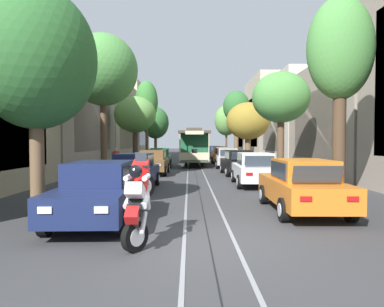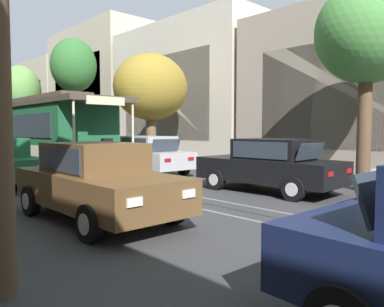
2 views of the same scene
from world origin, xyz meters
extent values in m
plane|color=#38383A|center=(0.00, 22.24, 0.00)|extent=(160.00, 160.00, 0.00)
cube|color=gray|center=(-0.53, 25.80, 0.01)|extent=(0.08, 63.60, 0.01)
cube|color=gray|center=(0.53, 25.80, 0.01)|extent=(0.08, 63.60, 0.01)
cube|color=black|center=(0.00, 25.80, 0.00)|extent=(0.03, 63.60, 0.01)
cube|color=gray|center=(9.82, 14.68, 3.54)|extent=(4.72, 10.82, 7.08)
cube|color=#2D3842|center=(7.48, 14.68, 3.19)|extent=(0.04, 7.78, 4.25)
cube|color=beige|center=(10.31, 25.80, 4.15)|extent=(5.70, 10.82, 8.29)
cube|color=#2D3842|center=(7.48, 25.80, 3.73)|extent=(0.04, 7.78, 4.97)
cube|color=#BCAD93|center=(9.79, 36.92, 5.07)|extent=(4.66, 10.82, 10.14)
cube|color=#2D3842|center=(7.48, 36.92, 4.56)|extent=(0.04, 7.78, 6.08)
cube|color=#BCAD93|center=(9.71, 48.04, 4.37)|extent=(4.49, 10.82, 8.74)
cube|color=#2D3842|center=(7.48, 48.04, 3.93)|extent=(0.04, 7.78, 5.24)
cube|color=#B21414|center=(-2.28, 10.32, 0.75)|extent=(0.28, 0.05, 0.12)
cube|color=#B21414|center=(-3.39, 10.36, 0.75)|extent=(0.28, 0.05, 0.12)
cube|color=brown|center=(-2.78, 15.16, 0.65)|extent=(1.84, 4.32, 0.66)
cube|color=brown|center=(-2.78, 15.31, 1.28)|extent=(1.49, 2.08, 0.60)
cube|color=#2D3842|center=(-2.79, 14.47, 1.26)|extent=(1.33, 0.23, 0.47)
cube|color=#2D3842|center=(-2.77, 16.49, 1.26)|extent=(1.30, 0.21, 0.45)
cube|color=#2D3842|center=(-2.03, 15.30, 1.28)|extent=(0.05, 1.81, 0.47)
cube|color=#2D3842|center=(-3.53, 15.31, 1.28)|extent=(0.05, 1.81, 0.47)
cube|color=white|center=(-2.24, 12.99, 0.75)|extent=(0.28, 0.04, 0.14)
cube|color=#B21414|center=(-2.20, 17.31, 0.75)|extent=(0.28, 0.04, 0.12)
cube|color=white|center=(-3.36, 13.00, 0.75)|extent=(0.28, 0.04, 0.14)
cube|color=#B21414|center=(-3.32, 17.32, 0.75)|extent=(0.28, 0.04, 0.12)
cylinder|color=black|center=(-1.91, 13.81, 0.32)|extent=(0.21, 0.64, 0.64)
cylinder|color=silver|center=(-1.80, 13.81, 0.32)|extent=(0.02, 0.35, 0.35)
cylinder|color=black|center=(-3.67, 13.83, 0.32)|extent=(0.21, 0.64, 0.64)
cylinder|color=silver|center=(-3.78, 13.83, 0.32)|extent=(0.02, 0.35, 0.35)
cylinder|color=black|center=(-1.89, 16.48, 0.32)|extent=(0.21, 0.64, 0.64)
cylinder|color=silver|center=(-1.78, 16.48, 0.32)|extent=(0.02, 0.35, 0.35)
cylinder|color=black|center=(-3.65, 16.50, 0.32)|extent=(0.21, 0.64, 0.64)
cylinder|color=silver|center=(-3.76, 16.50, 0.32)|extent=(0.02, 0.35, 0.35)
cube|color=#2D3842|center=(-2.88, 20.78, 1.26)|extent=(1.34, 0.26, 0.47)
cube|color=#2D3842|center=(-2.15, 21.63, 1.28)|extent=(0.08, 1.81, 0.47)
cube|color=white|center=(-2.28, 19.32, 0.75)|extent=(0.28, 0.05, 0.14)
cube|color=white|center=(-3.39, 19.29, 0.75)|extent=(0.28, 0.05, 0.14)
cylinder|color=black|center=(-1.98, 20.16, 0.32)|extent=(0.22, 0.65, 0.64)
cylinder|color=silver|center=(-1.87, 20.16, 0.32)|extent=(0.03, 0.35, 0.35)
cylinder|color=black|center=(-2.05, 22.82, 0.32)|extent=(0.22, 0.65, 0.64)
cylinder|color=silver|center=(-1.94, 22.82, 0.32)|extent=(0.03, 0.35, 0.35)
cube|color=white|center=(2.23, 11.56, 0.75)|extent=(0.28, 0.05, 0.14)
cube|color=black|center=(2.71, 14.82, 0.65)|extent=(1.94, 4.36, 0.66)
cube|color=black|center=(2.71, 14.67, 1.28)|extent=(1.54, 2.11, 0.60)
cube|color=#2D3842|center=(2.69, 15.51, 1.26)|extent=(1.34, 0.27, 0.47)
cube|color=#2D3842|center=(2.75, 13.49, 1.26)|extent=(1.30, 0.24, 0.45)
cube|color=#2D3842|center=(1.97, 14.65, 1.28)|extent=(0.09, 1.81, 0.47)
cube|color=#2D3842|center=(3.46, 14.70, 1.28)|extent=(0.09, 1.81, 0.47)
cube|color=white|center=(2.08, 16.96, 0.75)|extent=(0.28, 0.05, 0.14)
cube|color=#B21414|center=(2.22, 12.65, 0.75)|extent=(0.28, 0.05, 0.12)
cube|color=white|center=(3.20, 17.00, 0.75)|extent=(0.28, 0.05, 0.14)
cube|color=#B21414|center=(3.34, 12.68, 0.75)|extent=(0.28, 0.05, 0.12)
cylinder|color=black|center=(1.79, 16.13, 0.32)|extent=(0.22, 0.65, 0.64)
cylinder|color=silver|center=(1.68, 16.12, 0.32)|extent=(0.03, 0.35, 0.35)
cylinder|color=black|center=(3.54, 16.18, 0.32)|extent=(0.22, 0.65, 0.64)
cylinder|color=silver|center=(3.65, 16.19, 0.32)|extent=(0.03, 0.35, 0.35)
cylinder|color=black|center=(1.87, 13.46, 0.32)|extent=(0.22, 0.65, 0.64)
cylinder|color=silver|center=(1.76, 13.46, 0.32)|extent=(0.03, 0.35, 0.35)
cylinder|color=black|center=(3.63, 13.52, 0.32)|extent=(0.22, 0.65, 0.64)
cylinder|color=silver|center=(3.74, 13.52, 0.32)|extent=(0.03, 0.35, 0.35)
cube|color=#B7B7BC|center=(2.67, 20.87, 0.65)|extent=(1.96, 4.36, 0.66)
cube|color=#B7B7BC|center=(2.66, 20.72, 1.28)|extent=(1.55, 2.12, 0.60)
cube|color=#2D3842|center=(2.70, 21.56, 1.26)|extent=(1.34, 0.27, 0.47)
cube|color=#2D3842|center=(2.62, 19.54, 1.26)|extent=(1.30, 0.25, 0.45)
cube|color=#2D3842|center=(1.92, 20.75, 1.28)|extent=(0.10, 1.81, 0.47)
cube|color=#2D3842|center=(3.41, 20.70, 1.28)|extent=(0.10, 1.81, 0.47)
cube|color=white|center=(2.19, 23.05, 0.75)|extent=(0.28, 0.05, 0.14)
cube|color=#B21414|center=(2.03, 18.74, 0.75)|extent=(0.28, 0.05, 0.12)
cube|color=white|center=(3.31, 23.01, 0.75)|extent=(0.28, 0.05, 0.14)
cube|color=#B21414|center=(3.15, 18.70, 0.75)|extent=(0.28, 0.05, 0.12)
cylinder|color=black|center=(1.84, 22.24, 0.32)|extent=(0.22, 0.65, 0.64)
cylinder|color=silver|center=(1.73, 22.24, 0.32)|extent=(0.03, 0.35, 0.35)
cylinder|color=black|center=(3.60, 22.17, 0.32)|extent=(0.22, 0.65, 0.64)
cylinder|color=silver|center=(3.71, 22.17, 0.32)|extent=(0.03, 0.35, 0.35)
cylinder|color=black|center=(1.74, 19.58, 0.32)|extent=(0.22, 0.65, 0.64)
cylinder|color=silver|center=(1.63, 19.58, 0.32)|extent=(0.03, 0.35, 0.35)
cylinder|color=black|center=(3.50, 19.51, 0.32)|extent=(0.22, 0.65, 0.64)
cylinder|color=silver|center=(3.61, 19.51, 0.32)|extent=(0.03, 0.35, 0.35)
cube|color=orange|center=(2.76, 26.93, 0.65)|extent=(1.91, 4.34, 0.66)
cube|color=orange|center=(2.76, 26.78, 1.28)|extent=(1.53, 2.10, 0.60)
cube|color=#2D3842|center=(2.78, 27.62, 1.26)|extent=(1.34, 0.26, 0.47)
cube|color=#2D3842|center=(2.73, 25.60, 1.26)|extent=(1.30, 0.23, 0.45)
cube|color=#2D3842|center=(2.01, 26.80, 1.28)|extent=(0.08, 1.81, 0.47)
cube|color=#2D3842|center=(3.50, 26.76, 1.28)|extent=(0.08, 1.81, 0.47)
cube|color=white|center=(2.26, 29.11, 0.75)|extent=(0.28, 0.05, 0.14)
cube|color=#B21414|center=(2.15, 24.79, 0.75)|extent=(0.28, 0.05, 0.12)
cube|color=white|center=(3.37, 29.08, 0.75)|extent=(0.28, 0.05, 0.14)
cube|color=#B21414|center=(3.26, 24.76, 0.75)|extent=(0.28, 0.05, 0.12)
cylinder|color=black|center=(1.92, 28.29, 0.32)|extent=(0.22, 0.64, 0.64)
cylinder|color=silver|center=(1.81, 28.29, 0.32)|extent=(0.03, 0.35, 0.35)
cylinder|color=black|center=(3.67, 28.24, 0.32)|extent=(0.22, 0.64, 0.64)
cylinder|color=silver|center=(3.78, 28.24, 0.32)|extent=(0.03, 0.35, 0.35)
cylinder|color=black|center=(1.85, 25.62, 0.32)|extent=(0.22, 0.64, 0.64)
cylinder|color=silver|center=(1.74, 25.62, 0.32)|extent=(0.03, 0.35, 0.35)
cylinder|color=black|center=(3.61, 25.58, 0.32)|extent=(0.22, 0.64, 0.64)
cylinder|color=silver|center=(3.72, 25.57, 0.32)|extent=(0.03, 0.35, 0.35)
cube|color=black|center=(2.97, 32.92, 0.65)|extent=(1.95, 4.36, 0.66)
cube|color=black|center=(2.97, 32.77, 1.28)|extent=(1.55, 2.11, 0.60)
cube|color=#2D3842|center=(2.94, 33.61, 1.26)|extent=(1.34, 0.27, 0.47)
cube|color=#2D3842|center=(3.01, 31.59, 1.26)|extent=(1.30, 0.24, 0.45)
cube|color=#2D3842|center=(2.22, 32.75, 1.28)|extent=(0.09, 1.81, 0.47)
cube|color=#2D3842|center=(3.72, 32.80, 1.28)|extent=(0.09, 1.81, 0.47)
cube|color=white|center=(2.33, 35.06, 0.75)|extent=(0.28, 0.05, 0.14)
cube|color=#B21414|center=(2.48, 30.74, 0.75)|extent=(0.28, 0.05, 0.12)
cube|color=white|center=(3.45, 35.10, 0.75)|extent=(0.28, 0.05, 0.14)
cube|color=#B21414|center=(3.60, 30.78, 0.75)|extent=(0.28, 0.05, 0.12)
cylinder|color=black|center=(2.04, 34.22, 0.32)|extent=(0.22, 0.65, 0.64)
cylinder|color=silver|center=(1.93, 34.22, 0.32)|extent=(0.03, 0.35, 0.35)
cylinder|color=black|center=(3.80, 34.29, 0.32)|extent=(0.22, 0.65, 0.64)
cylinder|color=silver|center=(3.91, 34.29, 0.32)|extent=(0.03, 0.35, 0.35)
cylinder|color=black|center=(2.13, 31.56, 0.32)|extent=(0.22, 0.65, 0.64)
cylinder|color=silver|center=(2.02, 31.56, 0.32)|extent=(0.03, 0.35, 0.35)
cylinder|color=black|center=(3.89, 31.62, 0.32)|extent=(0.22, 0.65, 0.64)
cylinder|color=silver|center=(4.00, 31.62, 0.32)|extent=(0.03, 0.35, 0.35)
cube|color=#19234C|center=(2.85, 38.89, 0.65)|extent=(1.93, 4.35, 0.66)
cube|color=#19234C|center=(2.85, 38.74, 1.28)|extent=(1.54, 2.11, 0.60)
cube|color=#2D3842|center=(2.88, 39.58, 1.26)|extent=(1.34, 0.26, 0.47)
cube|color=#2D3842|center=(2.81, 37.56, 1.26)|extent=(1.30, 0.24, 0.45)
cube|color=#2D3842|center=(3.60, 38.72, 1.28)|extent=(0.08, 1.81, 0.47)
cube|color=#B21414|center=(2.23, 36.75, 0.75)|extent=(0.28, 0.05, 0.12)
cube|color=white|center=(3.48, 41.04, 0.75)|extent=(0.28, 0.05, 0.14)
cube|color=#B21414|center=(3.35, 36.72, 0.75)|extent=(0.28, 0.05, 0.12)
cylinder|color=black|center=(3.77, 40.20, 0.32)|extent=(0.22, 0.65, 0.64)
cylinder|color=silver|center=(3.88, 40.20, 0.32)|extent=(0.03, 0.35, 0.35)
cylinder|color=black|center=(1.93, 37.59, 0.32)|extent=(0.22, 0.65, 0.64)
cylinder|color=silver|center=(1.82, 37.59, 0.32)|extent=(0.03, 0.35, 0.35)
cylinder|color=black|center=(3.69, 37.53, 0.32)|extent=(0.22, 0.65, 0.64)
cylinder|color=silver|center=(3.80, 37.53, 0.32)|extent=(0.03, 0.35, 0.35)
cylinder|color=brown|center=(4.92, 12.95, 1.98)|extent=(0.41, 0.41, 3.96)
ellipsoid|color=#4C8E42|center=(4.92, 12.95, 4.70)|extent=(3.36, 2.89, 2.96)
cylinder|color=brown|center=(4.76, 23.33, 1.56)|extent=(0.51, 0.51, 3.13)
ellipsoid|color=olive|center=(4.76, 23.33, 3.95)|extent=(3.82, 3.33, 3.28)
cylinder|color=brown|center=(4.87, 31.87, 2.60)|extent=(0.52, 0.52, 5.19)
ellipsoid|color=#2D662D|center=(4.87, 31.87, 6.08)|extent=(3.00, 2.83, 3.53)
cylinder|color=brown|center=(4.79, 41.67, 2.03)|extent=(0.28, 0.28, 4.05)
ellipsoid|color=#609947|center=(4.79, 41.67, 5.11)|extent=(3.32, 3.33, 4.25)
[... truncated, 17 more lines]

